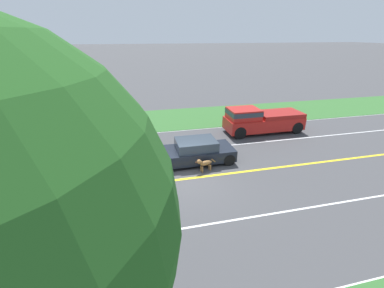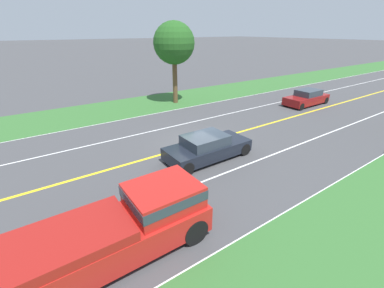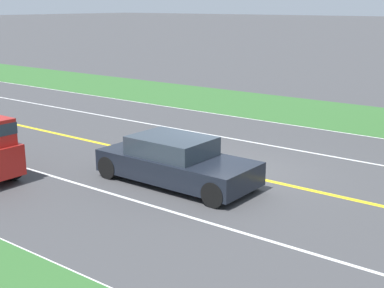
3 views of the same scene
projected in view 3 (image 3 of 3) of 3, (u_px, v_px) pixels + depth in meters
The scene contains 9 objects.
ground_plane at pixel (231, 172), 16.09m from camera, with size 400.00×400.00×0.00m, color #424244.
centre_divider_line at pixel (231, 172), 16.09m from camera, with size 0.18×160.00×0.01m, color yellow.
lane_edge_line_right at pixel (38, 257), 10.71m from camera, with size 0.14×160.00×0.01m, color white.
lane_edge_line_left at pixel (327, 130), 21.46m from camera, with size 0.14×160.00×0.01m, color white.
lane_dash_same_dir at pixel (154, 206), 13.40m from camera, with size 0.10×160.00×0.01m, color white.
lane_dash_oncoming at pixel (286, 148), 18.77m from camera, with size 0.10×160.00×0.01m, color white.
grass_verge_left at pixel (355, 117), 23.76m from camera, with size 6.00×160.00×0.03m, color #33662D.
ego_car at pixel (176, 162), 14.99m from camera, with size 1.94×4.60×1.33m.
dog at pixel (194, 155), 16.13m from camera, with size 0.43×1.21×0.80m.
Camera 3 is at (12.88, 8.40, 4.94)m, focal length 50.00 mm.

